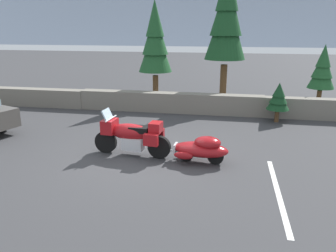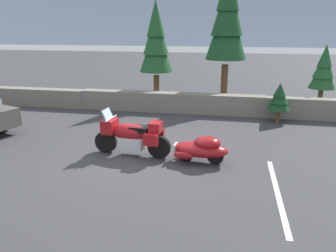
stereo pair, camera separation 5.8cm
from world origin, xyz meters
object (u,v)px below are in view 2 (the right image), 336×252
pine_tree_secondary (324,69)px  pine_tree_far_right (156,40)px  touring_motorcycle (131,135)px  car_shaped_trailer (201,149)px  pine_tree_tall (227,16)px

pine_tree_secondary → pine_tree_far_right: bearing=-176.4°
pine_tree_far_right → pine_tree_secondary: bearing=3.6°
touring_motorcycle → pine_tree_secondary: size_ratio=0.81×
pine_tree_far_right → car_shaped_trailer: bearing=-67.7°
car_shaped_trailer → touring_motorcycle: bearing=175.1°
pine_tree_tall → pine_tree_far_right: bearing=-166.6°
car_shaped_trailer → pine_tree_far_right: size_ratio=0.46×
car_shaped_trailer → pine_tree_tall: 8.41m
car_shaped_trailer → pine_tree_far_right: 7.80m
car_shaped_trailer → pine_tree_secondary: pine_tree_secondary is taller
car_shaped_trailer → pine_tree_far_right: (-2.80, 6.81, 2.59)m
pine_tree_tall → touring_motorcycle: bearing=-107.9°
touring_motorcycle → pine_tree_far_right: size_ratio=0.48×
pine_tree_tall → pine_tree_far_right: size_ratio=1.35×
touring_motorcycle → pine_tree_tall: (2.39, 7.39, 3.44)m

